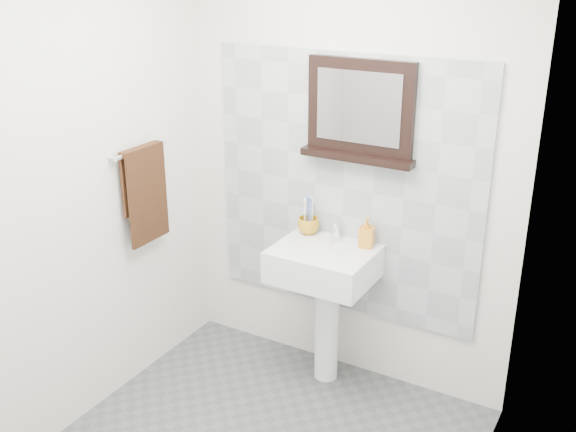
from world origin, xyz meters
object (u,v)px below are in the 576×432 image
object	(u,v)px
pedestal_sink	(324,278)
soap_dispenser	(367,232)
hand_towel	(145,187)
framed_mirror	(360,113)
toothbrush_cup	(308,226)

from	to	relation	value
pedestal_sink	soap_dispenser	size ratio (longest dim) A/B	5.63
pedestal_sink	hand_towel	size ratio (longest dim) A/B	1.75
framed_mirror	hand_towel	bearing A→B (deg)	-151.37
soap_dispenser	hand_towel	xyz separation A→B (m)	(-1.12, -0.51, 0.22)
pedestal_sink	hand_towel	bearing A→B (deg)	-158.02
soap_dispenser	framed_mirror	world-z (taller)	framed_mirror
pedestal_sink	hand_towel	xyz separation A→B (m)	(-0.93, -0.38, 0.49)
soap_dispenser	hand_towel	world-z (taller)	hand_towel
pedestal_sink	toothbrush_cup	world-z (taller)	pedestal_sink
soap_dispenser	framed_mirror	bearing A→B (deg)	140.20
toothbrush_cup	framed_mirror	distance (m)	0.74
pedestal_sink	soap_dispenser	xyz separation A→B (m)	(0.19, 0.13, 0.27)
toothbrush_cup	soap_dispenser	world-z (taller)	soap_dispenser
pedestal_sink	toothbrush_cup	size ratio (longest dim) A/B	7.77
soap_dispenser	toothbrush_cup	bearing A→B (deg)	169.52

